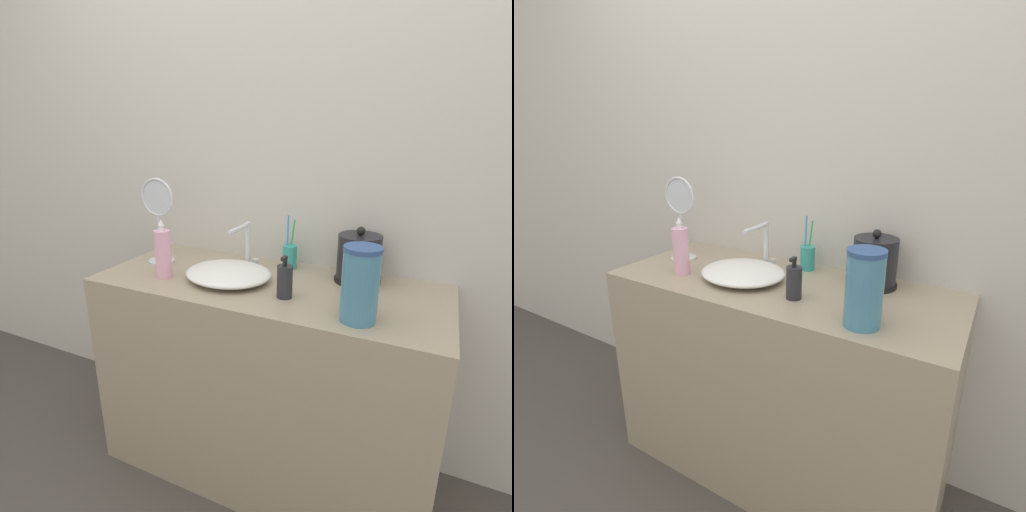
% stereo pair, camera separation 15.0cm
% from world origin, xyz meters
% --- Properties ---
extents(ground_plane, '(12.00, 12.00, 0.00)m').
position_xyz_m(ground_plane, '(0.00, 0.00, 0.00)').
color(ground_plane, '#47423D').
extents(wall_back, '(6.00, 0.04, 2.60)m').
position_xyz_m(wall_back, '(0.00, 0.56, 1.30)').
color(wall_back, beige).
rests_on(wall_back, ground_plane).
extents(vanity_counter, '(1.31, 0.54, 0.86)m').
position_xyz_m(vanity_counter, '(0.00, 0.27, 0.43)').
color(vanity_counter, gray).
rests_on(vanity_counter, ground_plane).
extents(sink_basin, '(0.34, 0.29, 0.05)m').
position_xyz_m(sink_basin, '(-0.14, 0.23, 0.88)').
color(sink_basin, white).
rests_on(sink_basin, vanity_counter).
extents(faucet, '(0.06, 0.17, 0.19)m').
position_xyz_m(faucet, '(-0.14, 0.38, 0.97)').
color(faucet, silver).
rests_on(faucet, vanity_counter).
extents(electric_kettle, '(0.17, 0.17, 0.21)m').
position_xyz_m(electric_kettle, '(0.31, 0.43, 0.94)').
color(electric_kettle, black).
rests_on(electric_kettle, vanity_counter).
extents(toothbrush_cup, '(0.06, 0.06, 0.22)m').
position_xyz_m(toothbrush_cup, '(0.02, 0.46, 0.91)').
color(toothbrush_cup, teal).
rests_on(toothbrush_cup, vanity_counter).
extents(lotion_bottle, '(0.05, 0.05, 0.15)m').
position_xyz_m(lotion_bottle, '(0.11, 0.17, 0.92)').
color(lotion_bottle, '#28282D').
rests_on(lotion_bottle, vanity_counter).
extents(shampoo_bottle, '(0.06, 0.06, 0.23)m').
position_xyz_m(shampoo_bottle, '(-0.39, 0.16, 0.95)').
color(shampoo_bottle, '#EAA8C6').
rests_on(shampoo_bottle, vanity_counter).
extents(vanity_mirror, '(0.16, 0.11, 0.36)m').
position_xyz_m(vanity_mirror, '(-0.51, 0.30, 1.07)').
color(vanity_mirror, silver).
rests_on(vanity_mirror, vanity_counter).
extents(water_pitcher, '(0.11, 0.11, 0.23)m').
position_xyz_m(water_pitcher, '(0.38, 0.11, 0.97)').
color(water_pitcher, teal).
rests_on(water_pitcher, vanity_counter).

